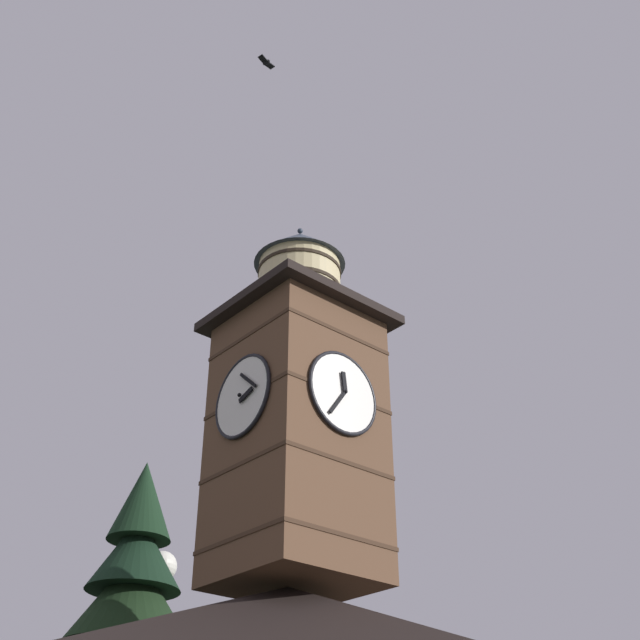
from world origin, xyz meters
name	(u,v)px	position (x,y,z in m)	size (l,w,h in m)	color
clock_tower	(297,408)	(1.70, -0.15, 11.07)	(4.07, 4.07, 10.33)	brown
moon	(162,566)	(-13.50, -31.90, 16.47)	(1.90, 1.90, 1.90)	silver
flying_bird_high	(266,62)	(4.18, 1.21, 20.87)	(0.60, 0.28, 0.14)	black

